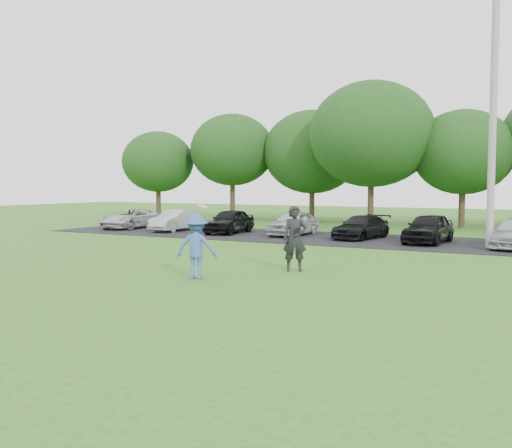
{
  "coord_description": "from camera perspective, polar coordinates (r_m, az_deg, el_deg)",
  "views": [
    {
      "loc": [
        8.28,
        -11.73,
        2.51
      ],
      "look_at": [
        0.0,
        3.5,
        1.3
      ],
      "focal_mm": 40.0,
      "sensor_mm": 36.0,
      "label": 1
    }
  ],
  "objects": [
    {
      "name": "ground",
      "position": [
        14.57,
        -6.62,
        -5.95
      ],
      "size": [
        100.0,
        100.0,
        0.0
      ],
      "primitive_type": "plane",
      "color": "#2B651C",
      "rests_on": "ground"
    },
    {
      "name": "parking_lot",
      "position": [
        26.19,
        9.98,
        -1.53
      ],
      "size": [
        32.0,
        6.5,
        0.03
      ],
      "primitive_type": "cube",
      "color": "black",
      "rests_on": "ground"
    },
    {
      "name": "utility_pole",
      "position": [
        24.07,
        22.6,
        9.42
      ],
      "size": [
        0.28,
        0.28,
        9.82
      ],
      "primitive_type": "cylinder",
      "color": "#A09F9A",
      "rests_on": "ground"
    },
    {
      "name": "frisbee_player",
      "position": [
        15.24,
        -5.97,
        -2.27
      ],
      "size": [
        1.25,
        0.97,
        1.98
      ],
      "color": "#3B5FA8",
      "rests_on": "ground"
    },
    {
      "name": "camera_bystander",
      "position": [
        16.49,
        3.91,
        -1.46
      ],
      "size": [
        0.82,
        0.73,
        1.89
      ],
      "color": "black",
      "rests_on": "ground"
    },
    {
      "name": "parked_cars",
      "position": [
        26.35,
        9.13,
        -0.19
      ],
      "size": [
        28.3,
        4.67,
        1.26
      ],
      "color": "#B9BCC1",
      "rests_on": "parking_lot"
    },
    {
      "name": "tree_row",
      "position": [
        35.22,
        17.55,
        7.72
      ],
      "size": [
        42.39,
        9.85,
        8.64
      ],
      "color": "#38281C",
      "rests_on": "ground"
    }
  ]
}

